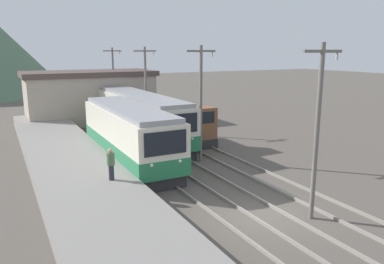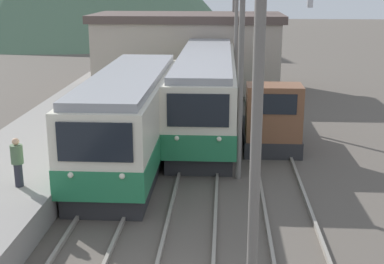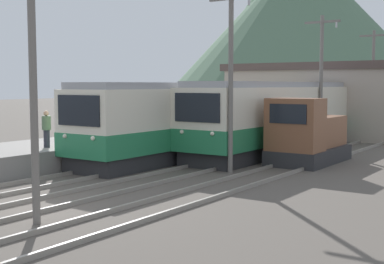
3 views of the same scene
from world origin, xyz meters
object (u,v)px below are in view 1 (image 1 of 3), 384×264
object	(u,v)px
commuter_train_center	(140,119)
catenary_mast_far	(146,87)
shunting_locomotive	(190,128)
catenary_mast_near	(317,127)
person_on_platform	(111,163)
catenary_mast_mid	(201,100)
commuter_train_left	(129,137)
catenary_mast_distant	(114,79)

from	to	relation	value
commuter_train_center	catenary_mast_far	distance (m)	3.75
commuter_train_center	shunting_locomotive	distance (m)	4.17
shunting_locomotive	catenary_mast_near	world-z (taller)	catenary_mast_near
commuter_train_center	person_on_platform	size ratio (longest dim) A/B	9.53
commuter_train_center	catenary_mast_mid	size ratio (longest dim) A/B	2.03
commuter_train_left	catenary_mast_mid	bearing A→B (deg)	-19.35
shunting_locomotive	catenary_mast_near	size ratio (longest dim) A/B	0.66
catenary_mast_mid	commuter_train_left	bearing A→B (deg)	160.65
catenary_mast_distant	person_on_platform	world-z (taller)	catenary_mast_distant
shunting_locomotive	catenary_mast_distant	size ratio (longest dim) A/B	0.66
catenary_mast_distant	catenary_mast_near	bearing A→B (deg)	-90.00
commuter_train_center	catenary_mast_distant	bearing A→B (deg)	83.03
catenary_mast_near	person_on_platform	size ratio (longest dim) A/B	4.70
catenary_mast_near	catenary_mast_far	xyz separation A→B (m)	(0.00, 19.52, 0.00)
catenary_mast_near	catenary_mast_mid	distance (m)	9.76
catenary_mast_distant	person_on_platform	distance (m)	24.23
commuter_train_center	catenary_mast_far	bearing A→B (deg)	59.63
shunting_locomotive	catenary_mast_far	world-z (taller)	catenary_mast_far
commuter_train_left	catenary_mast_far	distance (m)	9.58
commuter_train_center	shunting_locomotive	world-z (taller)	commuter_train_center
commuter_train_center	catenary_mast_distant	size ratio (longest dim) A/B	2.03
commuter_train_left	person_on_platform	world-z (taller)	commuter_train_left
commuter_train_left	shunting_locomotive	distance (m)	6.47
commuter_train_center	shunting_locomotive	xyz separation A→B (m)	(3.00, -2.85, -0.53)
catenary_mast_distant	person_on_platform	xyz separation A→B (m)	(-6.91, -23.12, -2.23)
shunting_locomotive	person_on_platform	world-z (taller)	shunting_locomotive
commuter_train_center	catenary_mast_mid	xyz separation A→B (m)	(1.51, -7.19, 2.27)
catenary_mast_distant	person_on_platform	size ratio (longest dim) A/B	4.70
commuter_train_left	person_on_platform	size ratio (longest dim) A/B	7.38
catenary_mast_near	catenary_mast_distant	world-z (taller)	same
shunting_locomotive	catenary_mast_far	size ratio (longest dim) A/B	0.66
commuter_train_left	catenary_mast_near	distance (m)	12.29
catenary_mast_near	catenary_mast_far	world-z (taller)	same
commuter_train_center	catenary_mast_near	world-z (taller)	catenary_mast_near
person_on_platform	commuter_train_center	bearing A→B (deg)	63.40
catenary_mast_near	commuter_train_center	bearing A→B (deg)	95.08
commuter_train_left	catenary_mast_distant	size ratio (longest dim) A/B	1.57
commuter_train_left	catenary_mast_far	xyz separation A→B (m)	(4.31, 8.25, 2.29)
catenary_mast_near	catenary_mast_distant	size ratio (longest dim) A/B	1.00
commuter_train_center	shunting_locomotive	size ratio (longest dim) A/B	3.09
commuter_train_left	person_on_platform	distance (m)	5.73
commuter_train_center	catenary_mast_near	xyz separation A→B (m)	(1.51, -16.95, 2.27)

